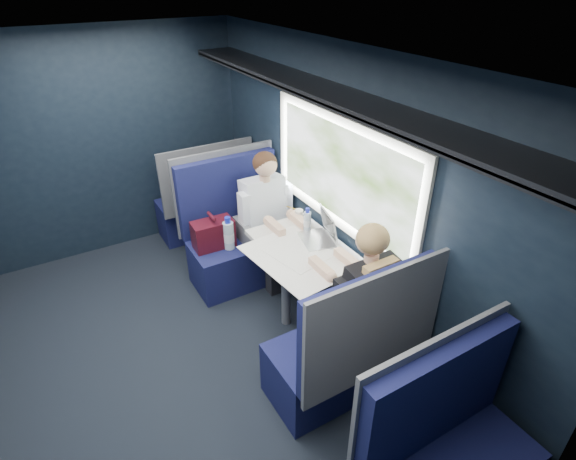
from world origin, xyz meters
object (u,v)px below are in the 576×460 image
bottle_small (307,221)px  cup (299,215)px  seat_bay_near (237,239)px  table (302,255)px  woman (362,293)px  seat_row_front (204,203)px  seat_bay_far (345,353)px  laptop (322,232)px  man (269,213)px

bottle_small → cup: size_ratio=2.27×
seat_bay_near → cup: 0.72m
table → bottle_small: bottle_small is taller
seat_bay_near → bottle_small: seat_bay_near is taller
seat_bay_near → woman: size_ratio=0.95×
table → seat_row_front: 1.82m
woman → seat_row_front: bearing=95.7°
woman → bottle_small: bearing=82.6°
seat_bay_far → laptop: 1.07m
seat_bay_far → cup: bearing=72.3°
seat_bay_near → cup: (0.43, -0.45, 0.36)m
seat_bay_near → woman: (0.27, -1.58, 0.30)m
man → woman: (0.00, -1.41, 0.01)m
table → man: man is taller
table → seat_bay_far: 0.93m
seat_row_front → laptop: (0.40, -1.76, 0.40)m
man → seat_bay_far: bearing=-99.0°
table → cup: bearing=61.3°
seat_bay_near → man: bearing=-32.7°
seat_bay_near → seat_bay_far: (0.02, -1.75, -0.01)m
man → laptop: 0.69m
seat_bay_far → laptop: size_ratio=3.32×
seat_bay_far → cup: 1.41m
seat_bay_near → seat_bay_far: 1.75m
woman → bottle_small: woman is taller
man → cup: size_ratio=13.61×
seat_row_front → bottle_small: seat_row_front is taller
man → bottle_small: (0.12, -0.49, 0.12)m
table → seat_bay_far: seat_bay_far is taller
table → laptop: size_ratio=2.63×
seat_bay_far → man: man is taller
seat_bay_near → seat_row_front: bearing=88.9°
seat_row_front → man: 1.17m
table → woman: woman is taller
table → laptop: laptop is taller
laptop → cup: (0.01, 0.39, -0.02)m
man → woman: 1.41m
seat_bay_near → cup: seat_bay_near is taller
man → laptop: man is taller
seat_bay_near → laptop: size_ratio=3.32×
woman → bottle_small: size_ratio=5.98×
laptop → bottle_small: laptop is taller
table → seat_row_front: seat_row_front is taller
woman → laptop: woman is taller
man → bottle_small: man is taller
seat_bay_far → cup: size_ratio=12.97×
cup → seat_bay_far: bearing=-107.7°
man → cup: (0.16, -0.28, 0.07)m
man → cup: man is taller
seat_bay_far → table: bearing=78.2°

